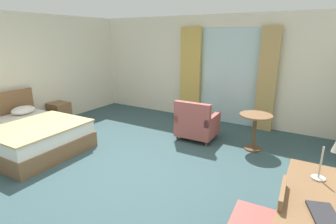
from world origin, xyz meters
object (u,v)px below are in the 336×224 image
Objects in this scene: nightstand at (59,113)px; desk_chair at (264,219)px; desk_lamp at (335,149)px; bed at (26,135)px; armchair_by_window at (196,124)px; writing_desk at (320,211)px; round_cafe_table at (255,124)px; closed_book at (324,215)px.

desk_chair is (5.28, -1.78, 0.24)m from nightstand.
bed is at bearing -178.63° from desk_lamp.
nightstand is 0.61× the size of desk_chair.
writing_desk is at bearing -46.95° from armchair_by_window.
desk_chair reaches higher than nightstand.
writing_desk is 2.15× the size of round_cafe_table.
closed_book is at bearing -67.50° from round_cafe_table.
bed reaches higher than armchair_by_window.
desk_lamp is 1.45× the size of closed_book.
round_cafe_table is (-1.15, 2.78, -0.27)m from closed_book.
writing_desk reaches higher than nightstand.
bed is 4.51× the size of desk_lamp.
writing_desk is at bearing 75.45° from closed_book.
nightstand is 4.66m from round_cafe_table.
armchair_by_window is (-2.32, 2.67, -0.45)m from closed_book.
desk_lamp is 0.53× the size of armchair_by_window.
writing_desk is 3.34× the size of desk_lamp.
closed_book is at bearing -85.81° from writing_desk.
bed is 3.37m from armchair_by_window.
nightstand is at bearing 163.76° from writing_desk.
desk_chair is 1.94× the size of desk_lamp.
nightstand is at bearing 161.40° from desk_chair.
armchair_by_window reaches higher than nightstand.
closed_book is at bearing -18.03° from nightstand.
armchair_by_window is at bearing 112.27° from closed_book.
desk_chair is at bearing -164.61° from writing_desk.
bed reaches higher than nightstand.
bed is 4.96m from closed_book.
nightstand is 5.95m from writing_desk.
round_cafe_table is (-1.18, 2.15, -0.59)m from desk_lamp.
desk_chair reaches higher than writing_desk.
closed_book is (0.44, -0.08, 0.28)m from desk_chair.
armchair_by_window is at bearing 39.76° from bed.
desk_lamp is (5.75, -1.23, 0.84)m from nightstand.
desk_lamp reaches higher than writing_desk.
desk_chair is at bearing -130.73° from desk_lamp.
nightstand is 5.94m from desk_lamp.
nightstand is 0.62× the size of armchair_by_window.
desk_lamp is at bearing 49.27° from desk_chair.
desk_lamp is 0.71m from closed_book.
writing_desk is at bearing -96.34° from desk_lamp.
writing_desk is 1.72× the size of desk_chair.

